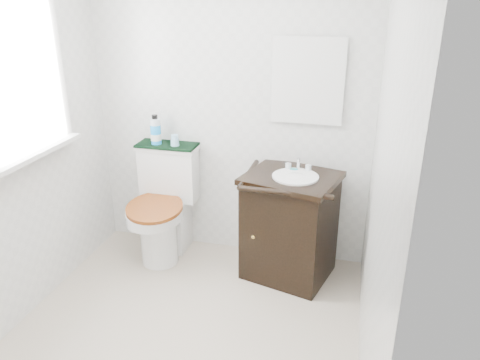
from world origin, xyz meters
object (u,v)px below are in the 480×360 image
at_px(toilet, 165,210).
at_px(mouthwash_bottle, 156,131).
at_px(vanity, 290,224).
at_px(trash_bin, 254,239).
at_px(cup, 175,140).

distance_m(toilet, mouthwash_bottle, 0.65).
height_order(vanity, mouthwash_bottle, mouthwash_bottle).
xyz_separation_m(vanity, trash_bin, (-0.31, 0.20, -0.28)).
xyz_separation_m(toilet, cup, (0.08, 0.11, 0.57)).
bearing_deg(mouthwash_bottle, vanity, -8.57).
relative_size(trash_bin, cup, 3.34).
bearing_deg(trash_bin, mouthwash_bottle, -177.98).
distance_m(toilet, vanity, 1.04).
bearing_deg(cup, mouthwash_bottle, 178.75).
xyz_separation_m(vanity, cup, (-0.96, 0.16, 0.53)).
relative_size(vanity, mouthwash_bottle, 3.89).
bearing_deg(cup, vanity, -9.77).
bearing_deg(vanity, trash_bin, 147.95).
distance_m(vanity, cup, 1.11).
distance_m(toilet, trash_bin, 0.77).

